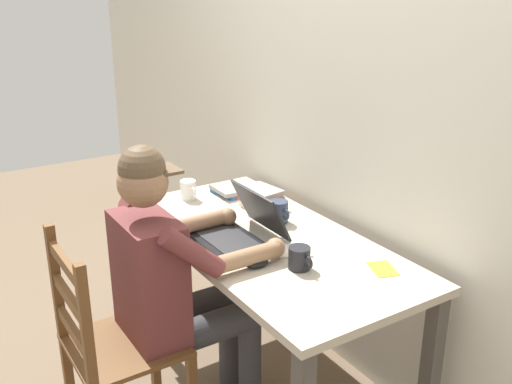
% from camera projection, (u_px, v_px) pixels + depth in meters
% --- Properties ---
extents(ground_plane, '(8.00, 8.00, 0.00)m').
position_uv_depth(ground_plane, '(265.00, 379.00, 2.80)').
color(ground_plane, brown).
extents(back_wall, '(6.00, 0.04, 2.60)m').
position_uv_depth(back_wall, '(350.00, 98.00, 2.57)').
color(back_wall, silver).
rests_on(back_wall, ground).
extents(desk, '(1.49, 0.72, 0.74)m').
position_uv_depth(desk, '(265.00, 257.00, 2.58)').
color(desk, '#BCB29E').
rests_on(desk, ground).
extents(seated_person, '(0.50, 0.60, 1.23)m').
position_uv_depth(seated_person, '(175.00, 276.00, 2.34)').
color(seated_person, brown).
rests_on(seated_person, ground).
extents(wooden_chair, '(0.42, 0.42, 0.93)m').
position_uv_depth(wooden_chair, '(112.00, 346.00, 2.28)').
color(wooden_chair, brown).
rests_on(wooden_chair, ground).
extents(laptop, '(0.33, 0.33, 0.22)m').
position_uv_depth(laptop, '(241.00, 228.00, 2.51)').
color(laptop, black).
rests_on(laptop, desk).
extents(computer_mouse, '(0.06, 0.10, 0.03)m').
position_uv_depth(computer_mouse, '(257.00, 263.00, 2.28)').
color(computer_mouse, black).
rests_on(computer_mouse, desk).
extents(coffee_mug_white, '(0.12, 0.08, 0.10)m').
position_uv_depth(coffee_mug_white, '(188.00, 190.00, 2.97)').
color(coffee_mug_white, white).
rests_on(coffee_mug_white, desk).
extents(coffee_mug_dark, '(0.12, 0.09, 0.09)m').
position_uv_depth(coffee_mug_dark, '(300.00, 258.00, 2.26)').
color(coffee_mug_dark, black).
rests_on(coffee_mug_dark, desk).
extents(coffee_mug_spare, '(0.12, 0.09, 0.10)m').
position_uv_depth(coffee_mug_spare, '(279.00, 212.00, 2.68)').
color(coffee_mug_spare, '#2D384C').
rests_on(coffee_mug_spare, desk).
extents(book_stack_main, '(0.20, 0.13, 0.04)m').
position_uv_depth(book_stack_main, '(227.00, 191.00, 3.04)').
color(book_stack_main, '#2D5B9E').
rests_on(book_stack_main, desk).
extents(book_stack_side, '(0.23, 0.18, 0.09)m').
position_uv_depth(book_stack_side, '(261.00, 198.00, 2.86)').
color(book_stack_side, white).
rests_on(book_stack_side, desk).
extents(paper_pile_near_laptop, '(0.24, 0.23, 0.01)m').
position_uv_depth(paper_pile_near_laptop, '(291.00, 247.00, 2.44)').
color(paper_pile_near_laptop, silver).
rests_on(paper_pile_near_laptop, desk).
extents(landscape_photo_print, '(0.15, 0.13, 0.00)m').
position_uv_depth(landscape_photo_print, '(383.00, 269.00, 2.27)').
color(landscape_photo_print, gold).
rests_on(landscape_photo_print, desk).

